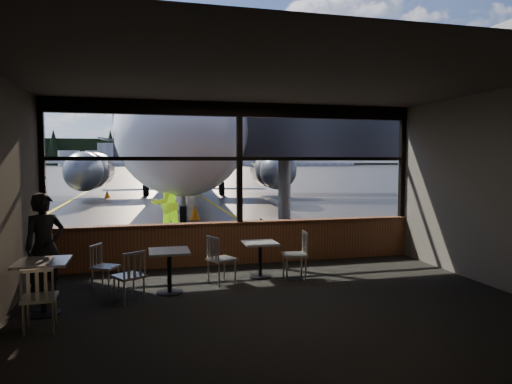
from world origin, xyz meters
name	(u,v)px	position (x,y,z in m)	size (l,w,h in m)	color
ground_plane	(150,168)	(0.00, 120.00, 0.00)	(520.00, 520.00, 0.00)	black
carpet_floor	(279,305)	(0.00, -3.00, 0.01)	(8.00, 6.00, 0.01)	black
ceiling	(280,78)	(0.00, -3.00, 3.50)	(8.00, 6.00, 0.04)	#38332D
wall_right	(499,190)	(4.00, -3.00, 1.75)	(0.04, 6.00, 3.50)	#4B453C
wall_back	(377,218)	(0.00, -6.00, 1.75)	(8.00, 0.04, 3.50)	#4B453C
window_sill	(240,243)	(0.00, 0.00, 0.45)	(8.00, 0.28, 0.90)	#5A2F1B
window_header	(239,110)	(0.00, 0.00, 3.35)	(8.00, 0.18, 0.30)	black
mullion_left	(42,164)	(-3.95, 0.00, 2.20)	(0.12, 0.12, 2.60)	black
mullion_centre	(239,163)	(0.00, 0.00, 2.20)	(0.12, 0.12, 2.60)	black
mullion_right	(402,163)	(3.95, 0.00, 2.20)	(0.12, 0.12, 2.60)	black
window_transom	(239,159)	(0.00, 0.00, 2.30)	(8.00, 0.10, 0.08)	black
airliner	(183,103)	(0.48, 19.08, 5.81)	(31.71, 38.05, 11.63)	white
jet_bridge	(307,159)	(3.60, 5.50, 2.30)	(8.62, 10.54, 4.60)	#2D2D30
cafe_table_near	(260,260)	(0.14, -1.26, 0.35)	(0.63, 0.63, 0.69)	#ABA69E
cafe_table_mid	(169,272)	(-1.62, -1.91, 0.37)	(0.67, 0.67, 0.74)	gray
cafe_table_left	(43,288)	(-3.48, -2.55, 0.40)	(0.73, 0.73, 0.80)	gray
chair_near_e	(294,255)	(0.74, -1.55, 0.46)	(0.50, 0.50, 0.93)	#B4AFA3
chair_near_w	(222,260)	(-0.66, -1.56, 0.46)	(0.50, 0.50, 0.91)	beige
chair_mid_s	(129,277)	(-2.27, -2.32, 0.43)	(0.47, 0.47, 0.86)	#BAB6A8
chair_mid_w	(105,267)	(-2.70, -1.46, 0.41)	(0.44, 0.44, 0.81)	#ACA69B
chair_left_s	(40,299)	(-3.38, -3.27, 0.45)	(0.49, 0.49, 0.90)	beige
passenger	(45,247)	(-3.59, -1.80, 0.87)	(0.64, 0.42, 1.75)	black
ground_crew	(166,204)	(-1.39, 4.08, 0.98)	(0.95, 0.74, 1.96)	#BFF219
cone_nose	(195,212)	(-0.14, 7.67, 0.29)	(0.41, 0.41, 0.57)	#FF6008
cone_wing	(107,194)	(-4.13, 18.98, 0.24)	(0.35, 0.35, 0.48)	#ED5C07
hangar_mid	(147,154)	(0.00, 185.00, 5.00)	(38.00, 15.00, 10.00)	silver
hangar_right	(290,152)	(60.00, 178.00, 6.00)	(50.00, 20.00, 12.00)	silver
fuel_tank_a	(69,158)	(-30.00, 182.00, 3.00)	(8.00, 8.00, 6.00)	silver
fuel_tank_b	(96,158)	(-20.00, 182.00, 3.00)	(8.00, 8.00, 6.00)	silver
fuel_tank_c	(122,158)	(-10.00, 182.00, 3.00)	(8.00, 8.00, 6.00)	silver
treeline	(147,152)	(0.00, 210.00, 6.00)	(360.00, 3.00, 12.00)	black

